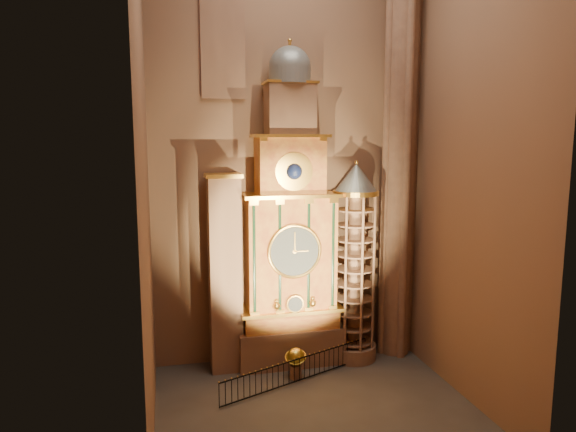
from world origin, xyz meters
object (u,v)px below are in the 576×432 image
object	(u,v)px
portrait_tower	(225,273)
celestial_globe	(296,360)
stair_turret	(354,264)
astronomical_clock	(290,240)
iron_railing	(299,370)

from	to	relation	value
portrait_tower	celestial_globe	world-z (taller)	portrait_tower
portrait_tower	stair_turret	size ratio (longest dim) A/B	0.94
astronomical_clock	celestial_globe	size ratio (longest dim) A/B	10.63
portrait_tower	iron_railing	xyz separation A→B (m)	(3.31, -2.39, -4.50)
portrait_tower	iron_railing	size ratio (longest dim) A/B	1.23
astronomical_clock	celestial_globe	distance (m)	6.04
astronomical_clock	iron_railing	bearing A→B (deg)	-92.25
iron_railing	celestial_globe	bearing A→B (deg)	98.93
stair_turret	celestial_globe	size ratio (longest dim) A/B	6.88
portrait_tower	iron_railing	world-z (taller)	portrait_tower
portrait_tower	stair_turret	world-z (taller)	stair_turret
astronomical_clock	stair_turret	xyz separation A→B (m)	(3.50, -0.26, -1.41)
portrait_tower	celestial_globe	size ratio (longest dim) A/B	6.49
astronomical_clock	portrait_tower	bearing A→B (deg)	179.71
stair_turret	celestial_globe	bearing A→B (deg)	-155.98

